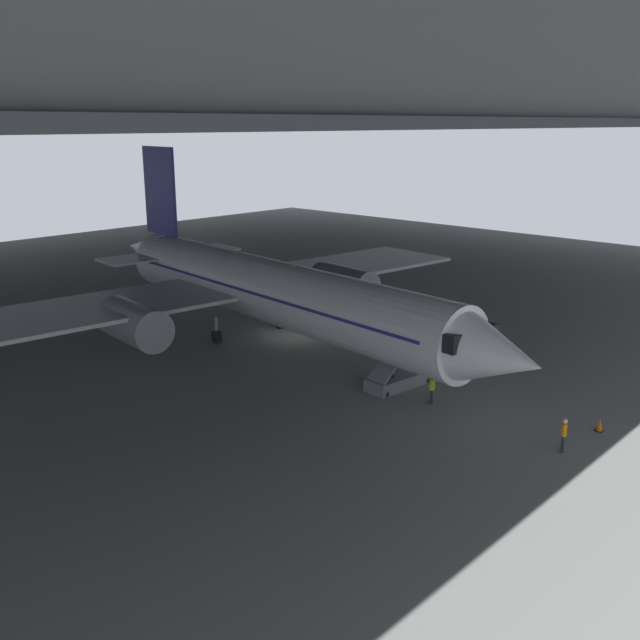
% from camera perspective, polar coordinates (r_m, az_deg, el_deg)
% --- Properties ---
extents(ground_plane, '(110.00, 110.00, 0.00)m').
position_cam_1_polar(ground_plane, '(48.80, -2.63, -1.46)').
color(ground_plane, slate).
extents(hangar_structure, '(121.00, 99.00, 15.85)m').
position_cam_1_polar(hangar_structure, '(57.31, -12.98, 16.13)').
color(hangar_structure, '#4C4F54').
rests_on(hangar_structure, ground_plane).
extents(airplane_main, '(39.28, 40.48, 12.49)m').
position_cam_1_polar(airplane_main, '(46.78, -4.12, 2.38)').
color(airplane_main, white).
rests_on(airplane_main, ground_plane).
extents(boarding_stairs, '(4.54, 1.93, 4.87)m').
position_cam_1_polar(boarding_stairs, '(40.04, 6.39, -4.28)').
color(boarding_stairs, slate).
rests_on(boarding_stairs, ground_plane).
extents(crew_worker_near_nose, '(0.52, 0.33, 1.59)m').
position_cam_1_polar(crew_worker_near_nose, '(33.90, 18.97, -8.57)').
color(crew_worker_near_nose, '#232838').
rests_on(crew_worker_near_nose, ground_plane).
extents(crew_worker_by_stairs, '(0.51, 0.34, 1.56)m').
position_cam_1_polar(crew_worker_by_stairs, '(37.82, 8.97, -5.38)').
color(crew_worker_by_stairs, '#232838').
rests_on(crew_worker_by_stairs, ground_plane).
extents(traffic_cone_orange, '(0.36, 0.36, 0.60)m').
position_cam_1_polar(traffic_cone_orange, '(36.90, 21.50, -7.86)').
color(traffic_cone_orange, black).
rests_on(traffic_cone_orange, ground_plane).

